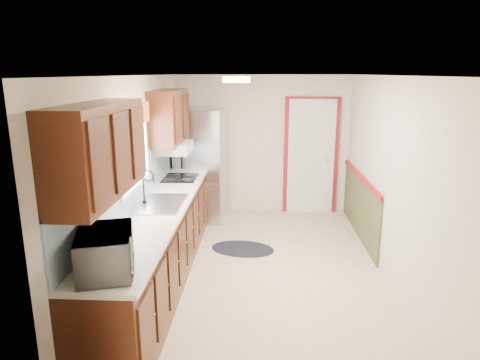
# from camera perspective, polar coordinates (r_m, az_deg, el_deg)

# --- Properties ---
(room_shell) EXTENTS (3.20, 5.20, 2.52)m
(room_shell) POSITION_cam_1_polar(r_m,az_deg,el_deg) (5.07, 3.06, 0.05)
(room_shell) COLOR beige
(room_shell) RESTS_ON ground
(kitchen_run) EXTENTS (0.63, 4.00, 2.20)m
(kitchen_run) POSITION_cam_1_polar(r_m,az_deg,el_deg) (5.05, -11.21, -4.89)
(kitchen_run) COLOR #3A180D
(kitchen_run) RESTS_ON ground
(back_wall_trim) EXTENTS (1.12, 2.30, 2.08)m
(back_wall_trim) POSITION_cam_1_polar(r_m,az_deg,el_deg) (7.37, 10.72, 1.79)
(back_wall_trim) COLOR maroon
(back_wall_trim) RESTS_ON ground
(ceiling_fixture) EXTENTS (0.30, 0.30, 0.06)m
(ceiling_fixture) POSITION_cam_1_polar(r_m,az_deg,el_deg) (4.73, -0.49, 13.26)
(ceiling_fixture) COLOR #FFD88C
(ceiling_fixture) RESTS_ON room_shell
(microwave) EXTENTS (0.48, 0.66, 0.40)m
(microwave) POSITION_cam_1_polar(r_m,az_deg,el_deg) (3.44, -17.49, -8.59)
(microwave) COLOR white
(microwave) RESTS_ON kitchen_run
(refrigerator) EXTENTS (0.85, 0.81, 1.86)m
(refrigerator) POSITION_cam_1_polar(r_m,az_deg,el_deg) (7.20, -5.18, 2.02)
(refrigerator) COLOR #B7B7BC
(refrigerator) RESTS_ON ground
(rug) EXTENTS (0.98, 0.73, 0.01)m
(rug) POSITION_cam_1_polar(r_m,az_deg,el_deg) (6.14, 0.35, -9.15)
(rug) COLOR black
(rug) RESTS_ON ground
(cooktop) EXTENTS (0.47, 0.57, 0.02)m
(cooktop) POSITION_cam_1_polar(r_m,az_deg,el_deg) (6.26, -7.96, 0.30)
(cooktop) COLOR black
(cooktop) RESTS_ON kitchen_run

